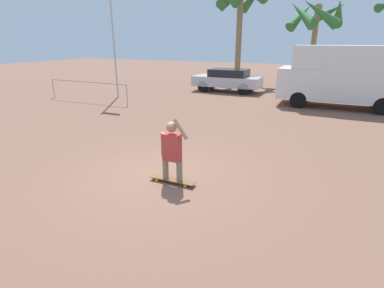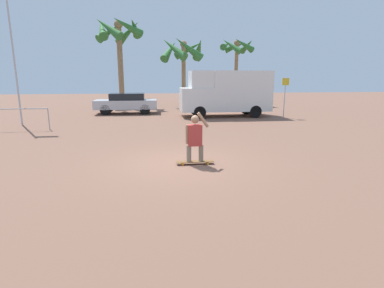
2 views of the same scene
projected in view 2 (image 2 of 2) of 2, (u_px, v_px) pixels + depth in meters
The scene contains 10 objects.
ground_plane at pixel (178, 163), 9.05m from camera, with size 80.00×80.00×0.00m, color brown.
skateboard at pixel (195, 162), 8.91m from camera, with size 1.11×0.23×0.09m.
person_skateboarder at pixel (195, 136), 8.74m from camera, with size 0.69×0.24×1.47m.
camper_van at pixel (227, 92), 19.57m from camera, with size 5.79×2.21×2.94m.
parked_car_silver at pixel (126, 103), 21.18m from camera, with size 4.31×1.79×1.43m.
palm_tree_near_van at pixel (237, 50), 27.44m from camera, with size 3.16×3.23×6.08m.
palm_tree_center_background at pixel (184, 51), 25.71m from camera, with size 4.08×4.25×5.93m.
palm_tree_far_left at pixel (119, 34), 24.39m from camera, with size 4.18×4.27×7.34m.
flagpole at pixel (14, 43), 15.32m from camera, with size 1.02×0.12×7.47m.
street_sign at pixel (285, 93), 18.86m from camera, with size 0.44×0.06×2.48m.
Camera 2 is at (-0.66, -8.69, 2.54)m, focal length 28.00 mm.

